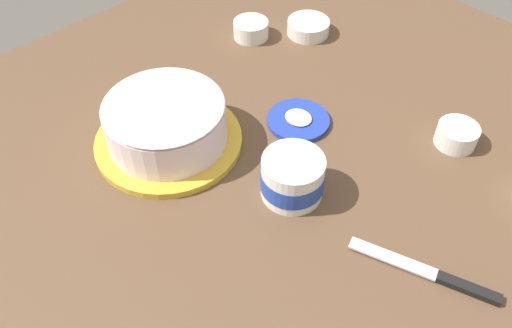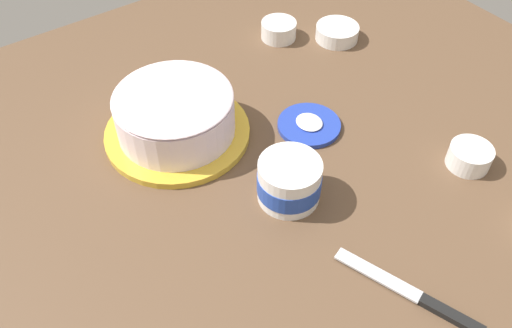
# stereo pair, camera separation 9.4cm
# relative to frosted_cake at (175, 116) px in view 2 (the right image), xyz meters

# --- Properties ---
(ground_plane) EXTENTS (1.54, 1.54, 0.00)m
(ground_plane) POSITION_rel_frosted_cake_xyz_m (-0.27, -0.09, -0.05)
(ground_plane) COLOR brown
(frosted_cake) EXTENTS (0.28, 0.28, 0.11)m
(frosted_cake) POSITION_rel_frosted_cake_xyz_m (0.00, 0.00, 0.00)
(frosted_cake) COLOR gold
(frosted_cake) RESTS_ON ground_plane
(frosting_tub) EXTENTS (0.11, 0.11, 0.08)m
(frosting_tub) POSITION_rel_frosted_cake_xyz_m (-0.25, -0.08, -0.01)
(frosting_tub) COLOR white
(frosting_tub) RESTS_ON ground_plane
(frosting_tub_lid) EXTENTS (0.12, 0.12, 0.02)m
(frosting_tub_lid) POSITION_rel_frosted_cake_xyz_m (-0.13, -0.22, -0.04)
(frosting_tub_lid) COLOR #233DAD
(frosting_tub_lid) RESTS_ON ground_plane
(spreading_knife) EXTENTS (0.23, 0.10, 0.01)m
(spreading_knife) POSITION_rel_frosted_cake_xyz_m (-0.52, -0.11, -0.04)
(spreading_knife) COLOR silver
(spreading_knife) RESTS_ON ground_plane
(sprinkle_bowl_orange) EXTENTS (0.10, 0.10, 0.03)m
(sprinkle_bowl_orange) POSITION_rel_frosted_cake_xyz_m (0.07, -0.47, -0.03)
(sprinkle_bowl_orange) COLOR white
(sprinkle_bowl_orange) RESTS_ON ground_plane
(sprinkle_bowl_yellow) EXTENTS (0.08, 0.08, 0.04)m
(sprinkle_bowl_yellow) POSITION_rel_frosted_cake_xyz_m (0.15, -0.36, -0.03)
(sprinkle_bowl_yellow) COLOR white
(sprinkle_bowl_yellow) RESTS_ON ground_plane
(sprinkle_bowl_pink) EXTENTS (0.08, 0.08, 0.04)m
(sprinkle_bowl_pink) POSITION_rel_frosted_cake_xyz_m (-0.38, -0.39, -0.03)
(sprinkle_bowl_pink) COLOR white
(sprinkle_bowl_pink) RESTS_ON ground_plane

